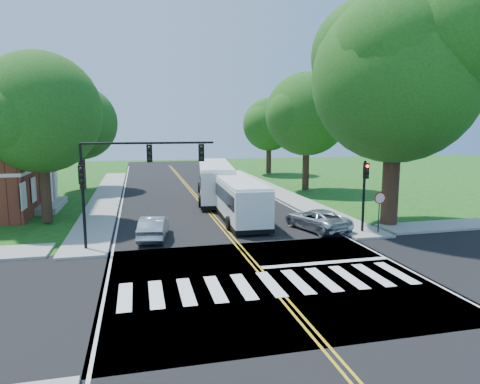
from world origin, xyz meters
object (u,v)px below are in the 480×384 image
object	(u,v)px
signal_ne	(365,187)
bus_lead	(237,197)
suv	(317,219)
signal_nw	(128,169)
bus_follow	(215,180)
hatchback	(154,228)
dark_sedan	(258,194)

from	to	relation	value
signal_ne	bus_lead	distance (m)	9.19
signal_ne	suv	bearing A→B (deg)	146.01
signal_nw	signal_ne	bearing A→B (deg)	0.05
bus_lead	suv	size ratio (longest dim) A/B	2.33
suv	bus_follow	bearing A→B (deg)	-88.42
signal_nw	hatchback	distance (m)	4.26
suv	signal_ne	bearing A→B (deg)	129.69
signal_ne	bus_lead	bearing A→B (deg)	136.60
signal_nw	hatchback	xyz separation A→B (m)	(1.31, 1.71, -3.68)
dark_sedan	signal_ne	bearing A→B (deg)	125.40
bus_follow	hatchback	xyz separation A→B (m)	(-6.07, -13.16, -1.05)
signal_ne	hatchback	distance (m)	13.06
signal_nw	hatchback	size ratio (longest dim) A/B	1.70
hatchback	dark_sedan	distance (m)	14.91
bus_follow	dark_sedan	world-z (taller)	bus_follow
hatchback	suv	xyz separation A→B (m)	(10.35, -0.08, -0.01)
hatchback	suv	world-z (taller)	hatchback
signal_ne	bus_follow	xyz separation A→B (m)	(-6.68, 14.85, -1.22)
bus_follow	suv	size ratio (longest dim) A/B	2.66
signal_ne	dark_sedan	world-z (taller)	signal_ne
signal_ne	suv	xyz separation A→B (m)	(-2.40, 1.62, -2.28)
bus_follow	hatchback	size ratio (longest dim) A/B	3.09
hatchback	signal_ne	bearing A→B (deg)	-178.86
signal_nw	signal_ne	world-z (taller)	signal_nw
signal_nw	suv	distance (m)	12.33
signal_ne	hatchback	world-z (taller)	signal_ne
signal_nw	bus_lead	world-z (taller)	signal_nw
bus_follow	suv	bearing A→B (deg)	115.56
bus_lead	hatchback	bearing A→B (deg)	38.41
bus_lead	bus_follow	size ratio (longest dim) A/B	0.88
bus_lead	dark_sedan	distance (m)	7.73
bus_lead	hatchback	distance (m)	7.69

